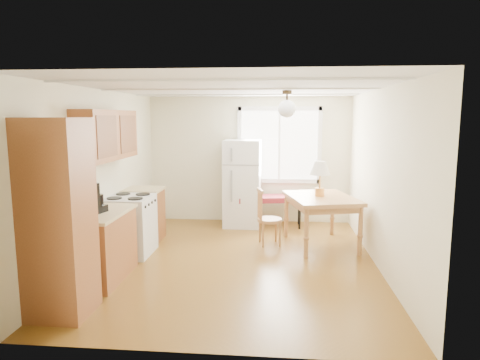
# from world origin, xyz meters

# --- Properties ---
(room_shell) EXTENTS (4.60, 5.60, 2.62)m
(room_shell) POSITION_xyz_m (0.00, 0.00, 1.25)
(room_shell) COLOR #593812
(room_shell) RESTS_ON ground
(kitchen_run) EXTENTS (0.65, 3.40, 2.20)m
(kitchen_run) POSITION_xyz_m (-1.72, -0.63, 0.84)
(kitchen_run) COLOR brown
(kitchen_run) RESTS_ON ground
(window_unit) EXTENTS (1.64, 0.05, 1.51)m
(window_unit) POSITION_xyz_m (0.60, 2.47, 1.55)
(window_unit) COLOR white
(window_unit) RESTS_ON room_shell
(pendant_light) EXTENTS (0.26, 0.26, 0.40)m
(pendant_light) POSITION_xyz_m (0.70, 0.40, 2.24)
(pendant_light) COLOR black
(pendant_light) RESTS_ON room_shell
(refrigerator) EXTENTS (0.70, 0.73, 1.67)m
(refrigerator) POSITION_xyz_m (-0.10, 2.10, 0.83)
(refrigerator) COLOR silver
(refrigerator) RESTS_ON ground
(bench) EXTENTS (1.35, 0.69, 0.59)m
(bench) POSITION_xyz_m (0.46, 2.09, 0.53)
(bench) COLOR maroon
(bench) RESTS_ON ground
(dining_table) EXTENTS (1.27, 1.51, 0.82)m
(dining_table) POSITION_xyz_m (1.29, 0.90, 0.72)
(dining_table) COLOR #A16E3E
(dining_table) RESTS_ON ground
(chair) EXTENTS (0.44, 0.43, 0.93)m
(chair) POSITION_xyz_m (0.37, 0.86, 0.53)
(chair) COLOR #A16E3E
(chair) RESTS_ON ground
(table_lamp) EXTENTS (0.33, 0.33, 0.57)m
(table_lamp) POSITION_xyz_m (1.26, 0.94, 1.24)
(table_lamp) COLOR gold
(table_lamp) RESTS_ON dining_table
(coffee_maker) EXTENTS (0.25, 0.30, 0.40)m
(coffee_maker) POSITION_xyz_m (-1.72, -0.91, 1.04)
(coffee_maker) COLOR black
(coffee_maker) RESTS_ON kitchen_run
(kettle) EXTENTS (0.10, 0.10, 0.20)m
(kettle) POSITION_xyz_m (-1.78, -0.69, 0.98)
(kettle) COLOR red
(kettle) RESTS_ON kitchen_run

